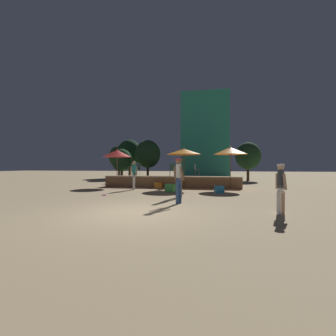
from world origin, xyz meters
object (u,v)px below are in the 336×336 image
at_px(patio_umbrella_0, 230,151).
at_px(person_3, 281,187).
at_px(patio_umbrella_2, 184,152).
at_px(background_tree_2, 148,154).
at_px(frisbee_disc, 104,195).
at_px(bistro_chair_2, 196,168).
at_px(patio_umbrella_1, 117,153).
at_px(background_tree_4, 119,157).
at_px(cube_seat_1, 219,189).
at_px(background_tree_3, 122,160).
at_px(bistro_chair_0, 172,168).
at_px(person_0, 179,176).
at_px(background_tree_0, 130,153).
at_px(background_tree_1, 248,156).
at_px(cube_seat_0, 159,185).
at_px(person_1, 179,177).
at_px(bistro_chair_1, 138,168).
at_px(person_2, 134,174).
at_px(cube_seat_2, 170,188).

distance_m(patio_umbrella_0, person_3, 8.11).
relative_size(patio_umbrella_2, background_tree_2, 0.62).
bearing_deg(frisbee_disc, bistro_chair_2, 52.76).
bearing_deg(background_tree_2, patio_umbrella_1, -88.31).
bearing_deg(background_tree_4, person_3, -55.22).
distance_m(cube_seat_1, background_tree_3, 15.38).
xyz_separation_m(patio_umbrella_2, bistro_chair_0, (-0.91, 0.53, -1.16)).
height_order(patio_umbrella_2, cube_seat_1, patio_umbrella_2).
xyz_separation_m(person_0, background_tree_0, (-8.83, 16.96, 2.19)).
bearing_deg(patio_umbrella_0, background_tree_1, 74.33).
relative_size(bistro_chair_0, background_tree_1, 0.22).
xyz_separation_m(cube_seat_0, background_tree_3, (-6.42, 8.99, 2.01)).
bearing_deg(person_1, bistro_chair_1, -123.66).
distance_m(patio_umbrella_1, patio_umbrella_2, 5.11).
xyz_separation_m(person_3, bistro_chair_2, (-3.22, 9.23, 0.48)).
distance_m(person_3, bistro_chair_0, 9.64).
xyz_separation_m(patio_umbrella_0, patio_umbrella_1, (-8.20, 0.33, -0.07)).
height_order(person_0, background_tree_0, background_tree_0).
bearing_deg(background_tree_3, background_tree_1, 1.95).
distance_m(person_0, background_tree_1, 15.04).
bearing_deg(person_2, cube_seat_2, -132.79).
relative_size(bistro_chair_0, background_tree_2, 0.20).
bearing_deg(cube_seat_1, person_1, -113.26).
relative_size(cube_seat_0, bistro_chair_0, 0.61).
xyz_separation_m(frisbee_disc, background_tree_0, (-4.85, 16.85, 3.24)).
distance_m(patio_umbrella_2, person_1, 6.46).
relative_size(patio_umbrella_2, frisbee_disc, 11.28).
bearing_deg(bistro_chair_2, background_tree_0, 46.23).
xyz_separation_m(cube_seat_0, person_2, (-1.35, -1.36, 0.84)).
relative_size(patio_umbrella_2, background_tree_0, 0.56).
bearing_deg(background_tree_2, person_2, -78.78).
height_order(patio_umbrella_2, person_1, patio_umbrella_2).
bearing_deg(cube_seat_2, person_2, 162.67).
bearing_deg(frisbee_disc, cube_seat_2, 34.85).
xyz_separation_m(background_tree_3, background_tree_4, (-1.70, 3.25, 0.54)).
height_order(cube_seat_0, person_0, person_0).
bearing_deg(bistro_chair_1, cube_seat_2, -24.08).
bearing_deg(background_tree_2, person_1, -70.04).
relative_size(cube_seat_1, background_tree_3, 0.17).
relative_size(cube_seat_1, frisbee_disc, 2.33).
bearing_deg(cube_seat_2, person_0, -70.32).
height_order(patio_umbrella_0, person_2, patio_umbrella_0).
bearing_deg(person_1, bistro_chair_0, -140.31).
bearing_deg(bistro_chair_1, person_2, -49.06).
bearing_deg(person_3, background_tree_3, -83.48).
relative_size(frisbee_disc, background_tree_2, 0.05).
bearing_deg(bistro_chair_1, background_tree_3, 148.29).
bearing_deg(background_tree_2, patio_umbrella_2, -61.48).
distance_m(cube_seat_1, person_2, 5.53).
xyz_separation_m(person_3, background_tree_2, (-9.34, 17.66, 2.05)).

